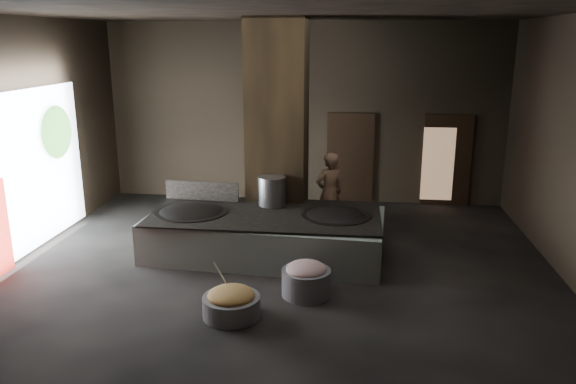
# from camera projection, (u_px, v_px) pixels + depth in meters

# --- Properties ---
(floor) EXTENTS (10.00, 9.00, 0.10)m
(floor) POSITION_uv_depth(u_px,v_px,m) (280.00, 268.00, 10.43)
(floor) COLOR black
(floor) RESTS_ON ground
(ceiling) EXTENTS (10.00, 9.00, 0.10)m
(ceiling) POSITION_uv_depth(u_px,v_px,m) (279.00, 9.00, 9.22)
(ceiling) COLOR black
(ceiling) RESTS_ON back_wall
(back_wall) EXTENTS (10.00, 0.10, 4.50)m
(back_wall) POSITION_uv_depth(u_px,v_px,m) (304.00, 113.00, 14.18)
(back_wall) COLOR black
(back_wall) RESTS_ON ground
(front_wall) EXTENTS (10.00, 0.10, 4.50)m
(front_wall) POSITION_uv_depth(u_px,v_px,m) (218.00, 232.00, 5.47)
(front_wall) COLOR black
(front_wall) RESTS_ON ground
(left_wall) EXTENTS (0.10, 9.00, 4.50)m
(left_wall) POSITION_uv_depth(u_px,v_px,m) (10.00, 140.00, 10.40)
(left_wall) COLOR black
(left_wall) RESTS_ON ground
(pillar) EXTENTS (1.20, 1.20, 4.50)m
(pillar) POSITION_uv_depth(u_px,v_px,m) (278.00, 129.00, 11.68)
(pillar) COLOR black
(pillar) RESTS_ON ground
(hearth_platform) EXTENTS (4.62, 2.44, 0.78)m
(hearth_platform) POSITION_uv_depth(u_px,v_px,m) (266.00, 235.00, 10.90)
(hearth_platform) COLOR #9FB19F
(hearth_platform) RESTS_ON ground
(platform_cap) EXTENTS (4.39, 2.11, 0.03)m
(platform_cap) POSITION_uv_depth(u_px,v_px,m) (265.00, 214.00, 10.78)
(platform_cap) COLOR black
(platform_cap) RESTS_ON hearth_platform
(wok_left) EXTENTS (1.41, 1.41, 0.39)m
(wok_left) POSITION_uv_depth(u_px,v_px,m) (192.00, 215.00, 10.92)
(wok_left) COLOR black
(wok_left) RESTS_ON hearth_platform
(wok_left_rim) EXTENTS (1.44, 1.44, 0.05)m
(wok_left_rim) POSITION_uv_depth(u_px,v_px,m) (191.00, 212.00, 10.90)
(wok_left_rim) COLOR black
(wok_left_rim) RESTS_ON hearth_platform
(wok_right) EXTENTS (1.32, 1.32, 0.37)m
(wok_right) POSITION_uv_depth(u_px,v_px,m) (336.00, 219.00, 10.69)
(wok_right) COLOR black
(wok_right) RESTS_ON hearth_platform
(wok_right_rim) EXTENTS (1.35, 1.35, 0.05)m
(wok_right_rim) POSITION_uv_depth(u_px,v_px,m) (336.00, 216.00, 10.68)
(wok_right_rim) COLOR black
(wok_right_rim) RESTS_ON hearth_platform
(stock_pot) EXTENTS (0.55, 0.55, 0.59)m
(stock_pot) POSITION_uv_depth(u_px,v_px,m) (272.00, 191.00, 11.22)
(stock_pot) COLOR #989B9F
(stock_pot) RESTS_ON hearth_platform
(splash_guard) EXTENTS (1.56, 0.16, 0.39)m
(splash_guard) POSITION_uv_depth(u_px,v_px,m) (202.00, 191.00, 11.61)
(splash_guard) COLOR black
(splash_guard) RESTS_ON hearth_platform
(cook) EXTENTS (0.77, 0.70, 1.77)m
(cook) POSITION_uv_depth(u_px,v_px,m) (329.00, 194.00, 11.95)
(cook) COLOR brown
(cook) RESTS_ON ground
(veg_basin) EXTENTS (1.08, 1.08, 0.32)m
(veg_basin) POSITION_uv_depth(u_px,v_px,m) (231.00, 306.00, 8.48)
(veg_basin) COLOR gray
(veg_basin) RESTS_ON ground
(veg_fill) EXTENTS (0.72, 0.72, 0.22)m
(veg_fill) POSITION_uv_depth(u_px,v_px,m) (231.00, 295.00, 8.43)
(veg_fill) COLOR olive
(veg_fill) RESTS_ON veg_basin
(ladle) EXTENTS (0.25, 0.28, 0.62)m
(ladle) POSITION_uv_depth(u_px,v_px,m) (223.00, 278.00, 8.54)
(ladle) COLOR #989B9F
(ladle) RESTS_ON veg_basin
(meat_basin) EXTENTS (0.97, 0.97, 0.44)m
(meat_basin) POSITION_uv_depth(u_px,v_px,m) (306.00, 282.00, 9.17)
(meat_basin) COLOR gray
(meat_basin) RESTS_ON ground
(meat_fill) EXTENTS (0.67, 0.67, 0.26)m
(meat_fill) POSITION_uv_depth(u_px,v_px,m) (306.00, 269.00, 9.11)
(meat_fill) COLOR #A66364
(meat_fill) RESTS_ON meat_basin
(doorway_near) EXTENTS (1.18, 0.08, 2.38)m
(doorway_near) POSITION_uv_depth(u_px,v_px,m) (350.00, 160.00, 14.25)
(doorway_near) COLOR black
(doorway_near) RESTS_ON ground
(doorway_near_glow) EXTENTS (0.81, 0.04, 1.92)m
(doorway_near_glow) POSITION_uv_depth(u_px,v_px,m) (347.00, 162.00, 14.29)
(doorway_near_glow) COLOR #8C6647
(doorway_near_glow) RESTS_ON ground
(doorway_far) EXTENTS (1.18, 0.08, 2.38)m
(doorway_far) POSITION_uv_depth(u_px,v_px,m) (447.00, 162.00, 13.98)
(doorway_far) COLOR black
(doorway_far) RESTS_ON ground
(doorway_far_glow) EXTENTS (0.78, 0.04, 1.84)m
(doorway_far_glow) POSITION_uv_depth(u_px,v_px,m) (438.00, 164.00, 13.99)
(doorway_far_glow) COLOR #8C6647
(doorway_far_glow) RESTS_ON ground
(left_opening) EXTENTS (0.04, 4.20, 3.10)m
(left_opening) POSITION_uv_depth(u_px,v_px,m) (26.00, 172.00, 10.76)
(left_opening) COLOR white
(left_opening) RESTS_ON ground
(tree_silhouette) EXTENTS (0.28, 1.10, 1.10)m
(tree_silhouette) POSITION_uv_depth(u_px,v_px,m) (57.00, 132.00, 11.64)
(tree_silhouette) COLOR #194714
(tree_silhouette) RESTS_ON left_opening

